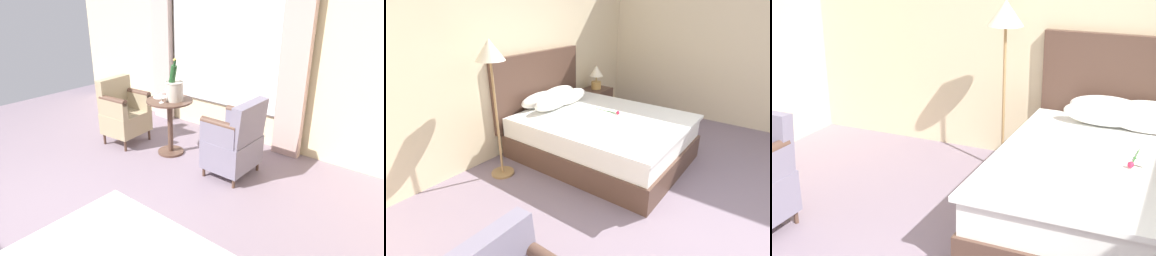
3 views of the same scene
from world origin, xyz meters
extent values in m
plane|color=slate|center=(0.00, 0.00, 0.00)|extent=(7.80, 7.80, 0.00)
cube|color=beige|center=(-3.03, 0.00, 1.48)|extent=(0.12, 6.42, 2.97)
cube|color=white|center=(-2.95, 0.00, 1.56)|extent=(0.02, 1.86, 2.25)
cube|color=white|center=(-2.92, 0.00, 1.56)|extent=(0.02, 1.77, 2.21)
cube|color=#C19E96|center=(-2.87, 1.11, 1.40)|extent=(0.10, 0.36, 2.79)
cube|color=#BAA49E|center=(-2.87, -1.11, 1.40)|extent=(0.10, 0.36, 2.79)
cylinder|color=brown|center=(-1.92, -0.08, 0.01)|extent=(0.34, 0.34, 0.03)
cylinder|color=brown|center=(-1.92, -0.08, 0.36)|extent=(0.07, 0.07, 0.72)
cylinder|color=brown|center=(-1.92, -0.08, 0.73)|extent=(0.59, 0.59, 0.02)
cylinder|color=#BCB3A6|center=(-1.94, -0.01, 0.85)|extent=(0.22, 0.22, 0.23)
torus|color=#BCB3A6|center=(-1.94, -0.01, 0.97)|extent=(0.23, 0.23, 0.02)
cylinder|color=white|center=(-1.94, -0.01, 0.95)|extent=(0.19, 0.19, 0.03)
cylinder|color=#1E4723|center=(-1.93, -0.04, 1.02)|extent=(0.10, 0.13, 0.33)
cylinder|color=#193D1E|center=(-1.95, -0.01, 1.21)|extent=(0.04, 0.04, 0.08)
sphere|color=gold|center=(-1.95, -0.01, 1.25)|extent=(0.04, 0.04, 0.04)
cylinder|color=white|center=(-2.02, -0.22, 0.74)|extent=(0.07, 0.07, 0.01)
cylinder|color=white|center=(-2.02, -0.22, 0.78)|extent=(0.01, 0.01, 0.08)
cone|color=white|center=(-2.02, -0.22, 0.85)|extent=(0.06, 0.06, 0.06)
cylinder|color=white|center=(-1.77, -0.08, 0.74)|extent=(0.06, 0.06, 0.01)
cylinder|color=white|center=(-1.77, -0.08, 0.78)|extent=(0.01, 0.01, 0.08)
cone|color=white|center=(-1.77, -0.08, 0.85)|extent=(0.07, 0.07, 0.06)
cylinder|color=white|center=(-1.92, -0.25, 0.74)|extent=(0.19, 0.19, 0.01)
sphere|color=#981440|center=(-1.93, -0.24, 0.76)|extent=(0.02, 0.02, 0.02)
sphere|color=#9F303F|center=(-1.93, -0.25, 0.76)|extent=(0.03, 0.03, 0.03)
cylinder|color=brown|center=(-2.23, 0.64, 0.06)|extent=(0.04, 0.04, 0.11)
cylinder|color=brown|center=(-1.71, 0.64, 0.06)|extent=(0.04, 0.04, 0.11)
cylinder|color=brown|center=(-2.23, 1.05, 0.06)|extent=(0.04, 0.04, 0.11)
cylinder|color=brown|center=(-1.71, 1.05, 0.06)|extent=(0.04, 0.04, 0.11)
cube|color=slate|center=(-1.97, 0.84, 0.28)|extent=(0.60, 0.49, 0.34)
cube|color=slate|center=(-1.97, 1.04, 0.69)|extent=(0.57, 0.16, 0.47)
cube|color=slate|center=(-2.22, 0.82, 0.57)|extent=(0.09, 0.45, 0.24)
cylinder|color=brown|center=(-2.22, 0.82, 0.69)|extent=(0.09, 0.45, 0.09)
cube|color=slate|center=(-1.72, 0.82, 0.57)|extent=(0.09, 0.45, 0.24)
cylinder|color=brown|center=(-1.72, 0.82, 0.69)|extent=(0.09, 0.45, 0.09)
cylinder|color=brown|center=(-1.56, -0.58, 0.08)|extent=(0.04, 0.04, 0.16)
cylinder|color=brown|center=(-2.04, -0.62, 0.08)|extent=(0.04, 0.04, 0.16)
cylinder|color=brown|center=(-1.53, -0.99, 0.08)|extent=(0.04, 0.04, 0.16)
cylinder|color=brown|center=(-2.01, -1.03, 0.08)|extent=(0.04, 0.04, 0.16)
cube|color=tan|center=(-1.78, -0.80, 0.30)|extent=(0.60, 0.53, 0.29)
cube|color=tan|center=(-1.77, -1.00, 0.68)|extent=(0.54, 0.18, 0.47)
cube|color=tan|center=(-1.56, -0.77, 0.56)|extent=(0.13, 0.45, 0.23)
cylinder|color=brown|center=(-1.56, -0.77, 0.68)|extent=(0.13, 0.45, 0.09)
cube|color=tan|center=(-2.01, -0.80, 0.56)|extent=(0.13, 0.45, 0.23)
cylinder|color=brown|center=(-2.01, -0.80, 0.68)|extent=(0.13, 0.45, 0.09)
camera|label=1|loc=(1.08, 2.77, 2.02)|focal=32.00mm
camera|label=2|loc=(-2.61, -0.02, 1.99)|focal=28.00mm
camera|label=3|loc=(1.08, -1.87, 2.18)|focal=50.00mm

